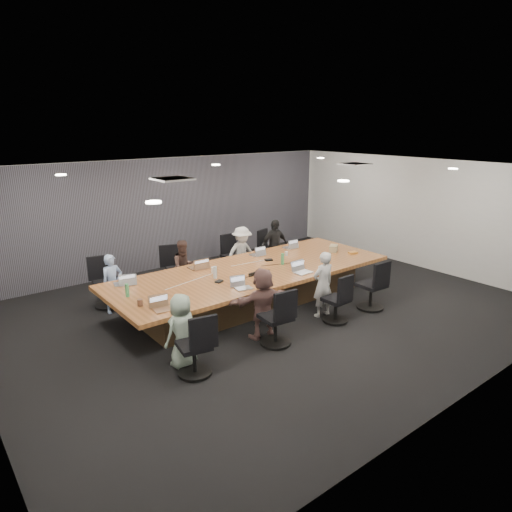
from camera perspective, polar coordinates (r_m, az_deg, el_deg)
floor at (r=9.27m, az=1.54°, el=-6.79°), size 10.00×8.00×0.00m
ceiling at (r=8.57m, az=1.68°, el=10.71°), size 10.00×8.00×0.00m
wall_back at (r=12.09m, az=-10.62°, el=5.37°), size 10.00×0.00×2.80m
wall_front at (r=6.42m, az=25.13°, el=-5.69°), size 10.00×0.00×2.80m
wall_right at (r=12.53m, az=19.58°, el=5.09°), size 0.00×8.00×2.80m
curtain at (r=12.02m, az=-10.44°, el=5.32°), size 9.80×0.04×2.80m
conference_table at (r=9.48m, az=-0.37°, el=-3.63°), size 6.00×2.20×0.74m
chair_0 at (r=9.79m, az=-18.15°, el=-3.63°), size 0.68×0.68×0.86m
chair_1 at (r=10.41m, az=-9.82°, el=-2.00°), size 0.69×0.69×0.82m
chair_2 at (r=11.18m, az=-2.82°, el=-0.42°), size 0.59×0.59×0.85m
chair_3 at (r=11.77m, az=1.19°, el=0.25°), size 0.64×0.64×0.76m
chair_4 at (r=6.95m, az=-7.75°, el=-11.60°), size 0.63×0.63×0.79m
chair_5 at (r=7.77m, az=2.47°, el=-8.20°), size 0.61×0.61×0.83m
chair_6 at (r=8.75m, az=9.95°, el=-5.84°), size 0.52×0.52×0.74m
chair_7 at (r=9.49m, az=14.20°, el=-4.00°), size 0.59×0.59×0.85m
person_0 at (r=9.43m, az=-17.49°, el=-3.31°), size 0.46×0.33×1.18m
laptop_0 at (r=8.89m, az=-16.29°, el=-3.32°), size 0.36×0.29×0.02m
person_1 at (r=10.05m, az=-8.92°, el=-1.43°), size 0.63×0.52×1.21m
laptop_1 at (r=9.55m, az=-7.33°, el=-1.42°), size 0.36×0.25×0.02m
person_2 at (r=10.84m, az=-1.77°, el=0.30°), size 0.87×0.54×1.30m
laptop_2 at (r=10.39m, az=0.03°, el=0.18°), size 0.29×0.21×0.02m
person_3 at (r=11.44m, az=2.30°, el=1.27°), size 0.81×0.40×1.34m
laptop_3 at (r=11.02m, az=4.16°, el=1.08°), size 0.29×0.21×0.02m
person_4 at (r=7.14m, az=-9.25°, el=-9.18°), size 0.64×0.48×1.17m
laptop_4 at (r=7.53m, az=-11.36°, el=-6.57°), size 0.36×0.27×0.02m
person_5 at (r=7.93m, az=0.84°, el=-5.91°), size 1.23×0.59×1.27m
laptop_5 at (r=8.29m, az=-1.55°, el=-4.06°), size 0.33×0.26×0.02m
person_6 at (r=8.87m, az=8.37°, el=-3.53°), size 0.50×0.35×1.30m
laptop_6 at (r=9.21m, az=5.93°, el=-2.05°), size 0.36×0.25×0.02m
bottle_green_left at (r=8.19m, az=-15.81°, el=-4.15°), size 0.07×0.07×0.23m
bottle_green_right at (r=9.68m, az=3.34°, el=-0.37°), size 0.08×0.08×0.24m
bottle_clear at (r=8.85m, az=-5.13°, el=-2.05°), size 0.09×0.09×0.24m
cup_white_far at (r=9.23m, az=-5.36°, el=-1.71°), size 0.10×0.10×0.11m
cup_white_near at (r=10.36m, az=3.81°, el=0.30°), size 0.08×0.08×0.09m
mug_brown at (r=7.77m, az=-14.30°, el=-5.66°), size 0.11×0.11×0.11m
mic_left at (r=8.66m, az=-4.65°, el=-3.18°), size 0.18×0.15×0.03m
mic_right at (r=9.97m, az=1.59°, el=-0.48°), size 0.19×0.16×0.03m
stapler at (r=8.97m, az=-0.46°, el=-2.29°), size 0.18×0.07×0.07m
canvas_bag at (r=10.81m, az=9.65°, el=0.94°), size 0.32×0.30×0.15m
snack_packet at (r=10.73m, az=12.03°, el=0.41°), size 0.22×0.17×0.04m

